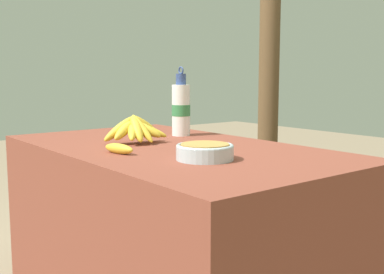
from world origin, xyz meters
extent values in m
cube|color=brown|center=(0.00, 0.00, 0.36)|extent=(1.48, 0.84, 0.73)
sphere|color=#4C381E|center=(-0.18, -0.07, 0.79)|extent=(0.05, 0.05, 0.05)
ellipsoid|color=gold|center=(-0.18, -0.13, 0.79)|extent=(0.05, 0.16, 0.12)
ellipsoid|color=gold|center=(-0.16, -0.12, 0.79)|extent=(0.09, 0.15, 0.10)
ellipsoid|color=gold|center=(-0.14, -0.10, 0.78)|extent=(0.14, 0.11, 0.09)
ellipsoid|color=gold|center=(-0.13, -0.08, 0.79)|extent=(0.14, 0.07, 0.13)
ellipsoid|color=gold|center=(-0.12, -0.06, 0.79)|extent=(0.14, 0.06, 0.13)
ellipsoid|color=gold|center=(-0.14, -0.04, 0.79)|extent=(0.14, 0.13, 0.10)
ellipsoid|color=gold|center=(-0.14, -0.02, 0.78)|extent=(0.12, 0.16, 0.09)
ellipsoid|color=gold|center=(-0.17, -0.01, 0.79)|extent=(0.07, 0.16, 0.13)
cylinder|color=silver|center=(0.32, -0.09, 0.75)|extent=(0.19, 0.19, 0.05)
torus|color=silver|center=(0.32, -0.09, 0.77)|extent=(0.19, 0.19, 0.01)
cylinder|color=#BC8942|center=(0.32, -0.09, 0.78)|extent=(0.16, 0.16, 0.01)
cylinder|color=white|center=(-0.25, 0.23, 0.84)|extent=(0.08, 0.08, 0.24)
cylinder|color=#38844C|center=(-0.25, 0.23, 0.84)|extent=(0.09, 0.09, 0.05)
cylinder|color=#33477F|center=(-0.25, 0.23, 0.99)|extent=(0.05, 0.05, 0.05)
torus|color=#33477F|center=(-0.25, 0.23, 1.03)|extent=(0.04, 0.01, 0.04)
ellipsoid|color=gold|center=(0.03, -0.26, 0.74)|extent=(0.15, 0.07, 0.04)
cube|color=brown|center=(-0.68, 1.23, 0.18)|extent=(0.06, 0.06, 0.37)
cube|color=brown|center=(-0.68, 1.47, 0.18)|extent=(0.06, 0.06, 0.37)
sphere|color=#4C381E|center=(-0.36, 1.35, 0.46)|extent=(0.05, 0.05, 0.05)
ellipsoid|color=#8EA842|center=(-0.35, 1.30, 0.46)|extent=(0.07, 0.13, 0.11)
ellipsoid|color=#8EA842|center=(-0.34, 1.30, 0.45)|extent=(0.10, 0.14, 0.09)
ellipsoid|color=#8EA842|center=(-0.32, 1.32, 0.46)|extent=(0.14, 0.11, 0.11)
ellipsoid|color=#8EA842|center=(-0.31, 1.34, 0.45)|extent=(0.13, 0.06, 0.09)
ellipsoid|color=#8EA842|center=(-0.31, 1.36, 0.45)|extent=(0.14, 0.06, 0.08)
ellipsoid|color=#8EA842|center=(-0.33, 1.38, 0.45)|extent=(0.12, 0.10, 0.10)
ellipsoid|color=#8EA842|center=(-0.34, 1.40, 0.45)|extent=(0.11, 0.15, 0.11)
ellipsoid|color=#8EA842|center=(-0.37, 1.40, 0.45)|extent=(0.05, 0.16, 0.08)
cylinder|color=brown|center=(-0.91, 1.53, 1.24)|extent=(0.15, 0.15, 2.47)
camera|label=1|loc=(1.55, -1.10, 1.01)|focal=45.00mm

